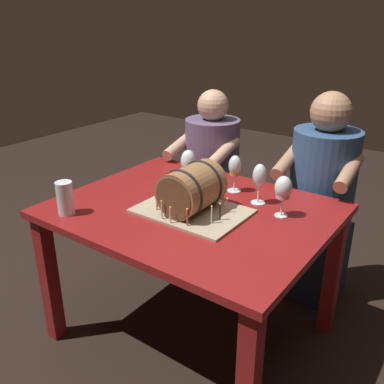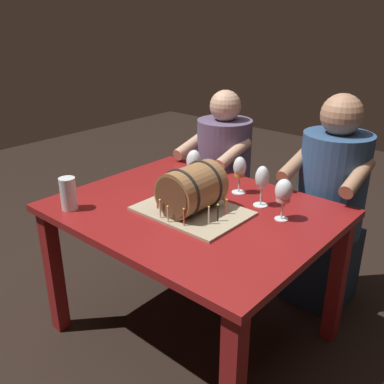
% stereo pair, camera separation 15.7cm
% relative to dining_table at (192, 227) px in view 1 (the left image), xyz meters
% --- Properties ---
extents(ground_plane, '(8.00, 8.00, 0.00)m').
position_rel_dining_table_xyz_m(ground_plane, '(0.00, 0.00, -0.63)').
color(ground_plane, black).
extents(dining_table, '(1.25, 1.00, 0.73)m').
position_rel_dining_table_xyz_m(dining_table, '(0.00, 0.00, 0.00)').
color(dining_table, maroon).
rests_on(dining_table, ground).
extents(barrel_cake, '(0.49, 0.35, 0.23)m').
position_rel_dining_table_xyz_m(barrel_cake, '(0.03, -0.04, 0.21)').
color(barrel_cake, tan).
rests_on(barrel_cake, dining_table).
extents(wine_glass_rose, '(0.08, 0.08, 0.19)m').
position_rel_dining_table_xyz_m(wine_glass_rose, '(0.38, 0.16, 0.23)').
color(wine_glass_rose, white).
rests_on(wine_glass_rose, dining_table).
extents(wine_glass_empty, '(0.07, 0.07, 0.20)m').
position_rel_dining_table_xyz_m(wine_glass_empty, '(0.23, 0.23, 0.24)').
color(wine_glass_empty, white).
rests_on(wine_glass_empty, dining_table).
extents(wine_glass_amber, '(0.07, 0.07, 0.19)m').
position_rel_dining_table_xyz_m(wine_glass_amber, '(0.06, 0.29, 0.23)').
color(wine_glass_amber, white).
rests_on(wine_glass_amber, dining_table).
extents(wine_glass_red, '(0.08, 0.08, 0.20)m').
position_rel_dining_table_xyz_m(wine_glass_red, '(-0.18, 0.21, 0.23)').
color(wine_glass_red, white).
rests_on(wine_glass_red, dining_table).
extents(beer_pint, '(0.08, 0.08, 0.15)m').
position_rel_dining_table_xyz_m(beer_pint, '(-0.42, -0.39, 0.18)').
color(beer_pint, white).
rests_on(beer_pint, dining_table).
extents(person_seated_left, '(0.40, 0.48, 1.15)m').
position_rel_dining_table_xyz_m(person_seated_left, '(-0.36, 0.72, -0.09)').
color(person_seated_left, '#372D40').
rests_on(person_seated_left, ground).
extents(person_seated_right, '(0.41, 0.49, 1.21)m').
position_rel_dining_table_xyz_m(person_seated_right, '(0.36, 0.72, -0.05)').
color(person_seated_right, '#1B2D46').
rests_on(person_seated_right, ground).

